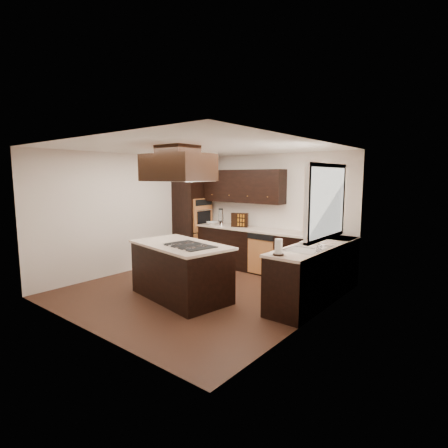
{
  "coord_description": "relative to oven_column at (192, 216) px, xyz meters",
  "views": [
    {
      "loc": [
        4.11,
        -4.39,
        2.02
      ],
      "look_at": [
        0.1,
        0.6,
        1.15
      ],
      "focal_mm": 28.0,
      "sensor_mm": 36.0,
      "label": 1
    }
  ],
  "objects": [
    {
      "name": "soap_bottle",
      "position": [
        3.54,
        -0.49,
        -0.05
      ],
      "size": [
        0.09,
        0.09,
        0.19
      ],
      "primitive_type": "imported",
      "rotation": [
        0.0,
        0.0,
        0.03
      ],
      "color": "white",
      "rests_on": "countertop_right"
    },
    {
      "name": "window_frame",
      "position": [
        3.85,
        -1.16,
        0.59
      ],
      "size": [
        0.06,
        1.32,
        1.12
      ],
      "primitive_type": "cube",
      "color": "white",
      "rests_on": "wall_right"
    },
    {
      "name": "window_pane",
      "position": [
        3.87,
        -1.16,
        0.59
      ],
      "size": [
        0.0,
        1.2,
        1.0
      ],
      "primitive_type": "cube",
      "color": "white",
      "rests_on": "wall_right"
    },
    {
      "name": "curtain_left",
      "position": [
        3.79,
        -1.57,
        0.64
      ],
      "size": [
        0.02,
        0.34,
        0.9
      ],
      "primitive_type": "cube",
      "color": "beige",
      "rests_on": "wall_right"
    },
    {
      "name": "base_cabinets_right",
      "position": [
        3.58,
        -0.8,
        -0.62
      ],
      "size": [
        0.6,
        2.4,
        0.88
      ],
      "primitive_type": "cube",
      "color": "black",
      "rests_on": "floor"
    },
    {
      "name": "blender_pitcher",
      "position": [
        0.89,
        0.0,
        0.09
      ],
      "size": [
        0.13,
        0.13,
        0.26
      ],
      "primitive_type": "cone",
      "color": "silver",
      "rests_on": "blender_base"
    },
    {
      "name": "range_hood",
      "position": [
        1.88,
        -2.25,
        1.1
      ],
      "size": [
        1.05,
        0.72,
        0.42
      ],
      "primitive_type": "cube",
      "color": "black",
      "rests_on": "ceiling"
    },
    {
      "name": "sink_rim",
      "position": [
        3.58,
        -1.16,
        -0.14
      ],
      "size": [
        0.52,
        0.84,
        0.01
      ],
      "primitive_type": "cube",
      "color": "silver",
      "rests_on": "countertop_right"
    },
    {
      "name": "paper_towel",
      "position": [
        3.47,
        -1.87,
        -0.02
      ],
      "size": [
        0.14,
        0.14,
        0.24
      ],
      "primitive_type": "cylinder",
      "rotation": [
        0.0,
        0.0,
        -0.3
      ],
      "color": "white",
      "rests_on": "countertop_right"
    },
    {
      "name": "blender_base",
      "position": [
        0.89,
        0.0,
        -0.09
      ],
      "size": [
        0.15,
        0.15,
        0.1
      ],
      "primitive_type": "cylinder",
      "color": "silver",
      "rests_on": "countertop_back"
    },
    {
      "name": "mixing_bowl",
      "position": [
        0.65,
        -0.01,
        -0.11
      ],
      "size": [
        0.32,
        0.32,
        0.06
      ],
      "primitive_type": "imported",
      "rotation": [
        0.0,
        0.0,
        -0.26
      ],
      "color": "white",
      "rests_on": "countertop_back"
    },
    {
      "name": "countertop_back",
      "position": [
        1.81,
        0.08,
        -0.16
      ],
      "size": [
        2.93,
        0.63,
        0.04
      ],
      "primitive_type": "cube",
      "color": "beige",
      "rests_on": "base_cabinets_back"
    },
    {
      "name": "curtain_right",
      "position": [
        3.79,
        -0.74,
        0.64
      ],
      "size": [
        0.02,
        0.34,
        0.9
      ],
      "primitive_type": "cube",
      "color": "beige",
      "rests_on": "wall_right"
    },
    {
      "name": "countertop_right",
      "position": [
        3.56,
        -0.8,
        -0.16
      ],
      "size": [
        0.63,
        2.4,
        0.04
      ],
      "primitive_type": "cube",
      "color": "beige",
      "rests_on": "base_cabinets_right"
    },
    {
      "name": "wall_left",
      "position": [
        -0.33,
        -1.71,
        0.19
      ],
      "size": [
        0.02,
        4.2,
        2.5
      ],
      "primitive_type": "cube",
      "color": "silver",
      "rests_on": "ground"
    },
    {
      "name": "wall_right",
      "position": [
        3.88,
        -1.71,
        0.19
      ],
      "size": [
        0.02,
        4.2,
        2.5
      ],
      "primitive_type": "cube",
      "color": "silver",
      "rests_on": "ground"
    },
    {
      "name": "dishwasher_front",
      "position": [
        2.1,
        -0.2,
        -0.66
      ],
      "size": [
        0.6,
        0.05,
        0.72
      ],
      "primitive_type": "cube",
      "color": "#D17D42",
      "rests_on": "floor"
    },
    {
      "name": "oven_column",
      "position": [
        0.0,
        0.0,
        0.0
      ],
      "size": [
        0.65,
        0.75,
        2.12
      ],
      "primitive_type": "cube",
      "color": "black",
      "rests_on": "floor"
    },
    {
      "name": "floor",
      "position": [
        1.78,
        -1.71,
        -1.07
      ],
      "size": [
        4.2,
        4.2,
        0.02
      ],
      "primitive_type": "cube",
      "color": "#55301F",
      "rests_on": "ground"
    },
    {
      "name": "upper_cabinets",
      "position": [
        1.34,
        0.23,
        0.75
      ],
      "size": [
        2.0,
        0.34,
        0.72
      ],
      "primitive_type": "cube",
      "color": "black",
      "rests_on": "wall_back"
    },
    {
      "name": "wall_oven_face",
      "position": [
        0.35,
        0.0,
        0.06
      ],
      "size": [
        0.05,
        0.62,
        0.78
      ],
      "primitive_type": "cube",
      "color": "#D17D42",
      "rests_on": "oven_column"
    },
    {
      "name": "wall_front",
      "position": [
        1.78,
        -3.81,
        0.19
      ],
      "size": [
        4.2,
        0.02,
        2.5
      ],
      "primitive_type": "cube",
      "color": "silver",
      "rests_on": "ground"
    },
    {
      "name": "island_top",
      "position": [
        1.76,
        -2.12,
        -0.16
      ],
      "size": [
        1.9,
        1.28,
        0.04
      ],
      "primitive_type": "cube",
      "rotation": [
        0.0,
        0.0,
        -0.17
      ],
      "color": "beige",
      "rests_on": "island"
    },
    {
      "name": "cooktop",
      "position": [
        2.02,
        -2.17,
        -0.13
      ],
      "size": [
        0.88,
        0.66,
        0.01
      ],
      "primitive_type": "cube",
      "rotation": [
        0.0,
        0.0,
        -0.17
      ],
      "color": "black",
      "rests_on": "island_top"
    },
    {
      "name": "wall_back",
      "position": [
        1.78,
        0.4,
        0.19
      ],
      "size": [
        4.2,
        0.02,
        2.5
      ],
      "primitive_type": "cube",
      "color": "silver",
      "rests_on": "ground"
    },
    {
      "name": "spice_rack",
      "position": [
        1.39,
        0.06,
        0.02
      ],
      "size": [
        0.38,
        0.23,
        0.31
      ],
      "primitive_type": "cube",
      "rotation": [
        0.0,
        0.0,
        0.39
      ],
      "color": "black",
      "rests_on": "countertop_back"
    },
    {
      "name": "base_cabinets_back",
      "position": [
        1.81,
        0.09,
        -0.62
      ],
      "size": [
        2.93,
        0.6,
        0.88
      ],
      "primitive_type": "cube",
      "color": "black",
      "rests_on": "floor"
    },
    {
      "name": "island",
      "position": [
        1.76,
        -2.12,
        -0.62
      ],
      "size": [
        1.83,
        1.2,
        0.88
      ],
      "primitive_type": "cube",
      "rotation": [
        0.0,
        0.0,
        -0.17
      ],
      "color": "black",
      "rests_on": "floor"
    },
    {
      "name": "hood_duct",
      "position": [
        1.88,
        -2.25,
        1.38
      ],
      "size": [
        0.55,
        0.5,
        0.13
      ],
      "primitive_type": "cube",
      "color": "black",
      "rests_on": "ceiling"
    },
    {
      "name": "ceiling",
      "position": [
        1.78,
        -1.71,
        1.45
      ],
      "size": [
        4.2,
        4.2,
        0.02
      ],
      "primitive_type": "cube",
      "color": "white",
      "rests_on": "ground"
    }
  ]
}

